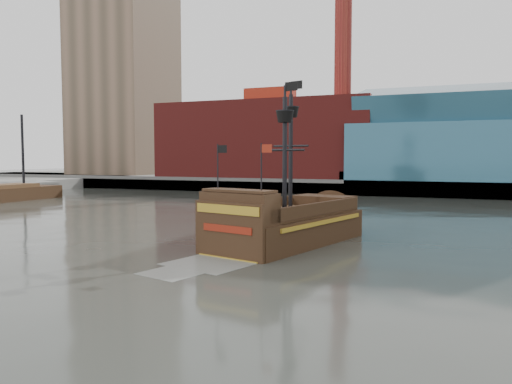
% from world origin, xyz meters
% --- Properties ---
extents(ground, '(400.00, 400.00, 0.00)m').
position_xyz_m(ground, '(0.00, 0.00, 0.00)').
color(ground, '#2A2D27').
rests_on(ground, ground).
extents(promenade_far, '(220.00, 60.00, 2.00)m').
position_xyz_m(promenade_far, '(0.00, 92.00, 1.00)').
color(promenade_far, slate).
rests_on(promenade_far, ground).
extents(seawall, '(220.00, 1.00, 2.60)m').
position_xyz_m(seawall, '(0.00, 62.50, 1.30)').
color(seawall, '#4C4C49').
rests_on(seawall, ground).
extents(skyline, '(149.00, 45.00, 62.00)m').
position_xyz_m(skyline, '(5.21, 84.56, 24.55)').
color(skyline, brown).
rests_on(skyline, promenade_far).
extents(pirate_ship, '(9.49, 18.28, 13.12)m').
position_xyz_m(pirate_ship, '(1.06, 13.72, 1.19)').
color(pirate_ship, black).
rests_on(pirate_ship, ground).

